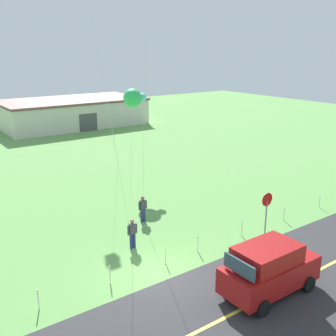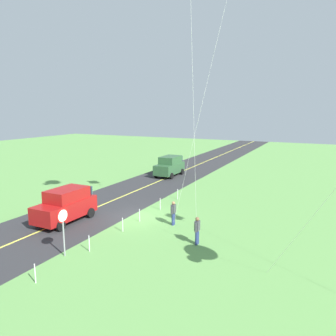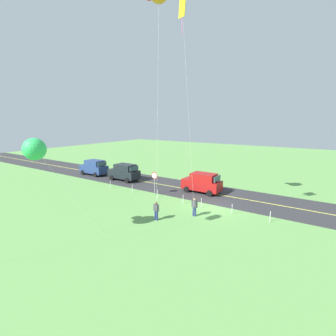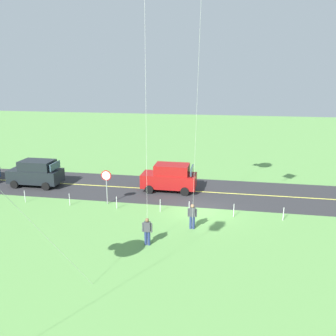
{
  "view_description": "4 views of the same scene",
  "coord_description": "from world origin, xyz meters",
  "px_view_note": "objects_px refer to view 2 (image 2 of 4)",
  "views": [
    {
      "loc": [
        -9.24,
        -13.55,
        10.01
      ],
      "look_at": [
        2.66,
        3.06,
        3.93
      ],
      "focal_mm": 43.26,
      "sensor_mm": 36.0,
      "label": 1
    },
    {
      "loc": [
        18.6,
        11.62,
        7.47
      ],
      "look_at": [
        0.88,
        2.87,
        3.88
      ],
      "focal_mm": 34.41,
      "sensor_mm": 36.0,
      "label": 2
    },
    {
      "loc": [
        -8.94,
        20.99,
        8.2
      ],
      "look_at": [
        2.58,
        3.77,
        4.12
      ],
      "focal_mm": 26.33,
      "sensor_mm": 36.0,
      "label": 3
    },
    {
      "loc": [
        -1.63,
        22.33,
        9.17
      ],
      "look_at": [
        1.52,
        4.91,
        4.34
      ],
      "focal_mm": 36.48,
      "sensor_mm": 36.0,
      "label": 4
    }
  ],
  "objects_px": {
    "car_suv_foreground": "(66,205)",
    "person_adult_companion": "(173,212)",
    "stop_sign": "(63,223)",
    "person_adult_near": "(197,230)",
    "car_parked_west_far": "(170,166)"
  },
  "relations": [
    {
      "from": "person_adult_companion",
      "to": "person_adult_near",
      "type": "bearing_deg",
      "value": 101.88
    },
    {
      "from": "stop_sign",
      "to": "person_adult_near",
      "type": "relative_size",
      "value": 1.6
    },
    {
      "from": "person_adult_near",
      "to": "car_parked_west_far",
      "type": "bearing_deg",
      "value": -29.6
    },
    {
      "from": "person_adult_companion",
      "to": "car_parked_west_far",
      "type": "bearing_deg",
      "value": -99.94
    },
    {
      "from": "car_suv_foreground",
      "to": "person_adult_companion",
      "type": "height_order",
      "value": "car_suv_foreground"
    },
    {
      "from": "car_suv_foreground",
      "to": "stop_sign",
      "type": "bearing_deg",
      "value": 42.62
    },
    {
      "from": "car_suv_foreground",
      "to": "person_adult_near",
      "type": "xyz_separation_m",
      "value": [
        -0.37,
        9.33,
        -0.29
      ]
    },
    {
      "from": "car_suv_foreground",
      "to": "person_adult_near",
      "type": "distance_m",
      "value": 9.34
    },
    {
      "from": "car_suv_foreground",
      "to": "person_adult_near",
      "type": "height_order",
      "value": "car_suv_foreground"
    },
    {
      "from": "person_adult_near",
      "to": "person_adult_companion",
      "type": "xyz_separation_m",
      "value": [
        -2.22,
        -2.53,
        0.0
      ]
    },
    {
      "from": "person_adult_companion",
      "to": "car_suv_foreground",
      "type": "bearing_deg",
      "value": -15.95
    },
    {
      "from": "car_parked_west_far",
      "to": "stop_sign",
      "type": "height_order",
      "value": "stop_sign"
    },
    {
      "from": "car_parked_west_far",
      "to": "stop_sign",
      "type": "relative_size",
      "value": 1.72
    },
    {
      "from": "car_parked_west_far",
      "to": "stop_sign",
      "type": "xyz_separation_m",
      "value": [
        20.87,
        4.12,
        0.65
      ]
    },
    {
      "from": "car_suv_foreground",
      "to": "person_adult_companion",
      "type": "xyz_separation_m",
      "value": [
        -2.59,
        6.8,
        -0.29
      ]
    }
  ]
}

